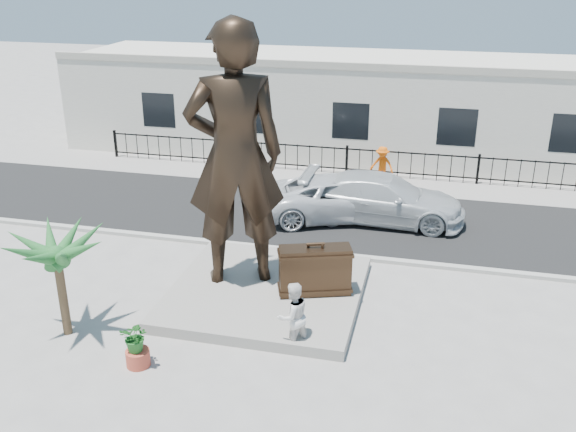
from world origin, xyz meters
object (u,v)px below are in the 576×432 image
suitcase (315,270)px  tourist (293,316)px  statue (235,156)px  car_white (341,197)px

suitcase → tourist: (-0.08, -2.28, -0.11)m
statue → suitcase: 3.76m
car_white → statue: bearing=141.8°
statue → tourist: (2.23, -2.67, -3.05)m
statue → car_white: (2.00, 5.92, -3.15)m
tourist → car_white: tourist is taller
statue → suitcase: statue is taller
suitcase → tourist: bearing=-111.0°
suitcase → car_white: 6.32m
statue → tourist: bearing=107.7°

